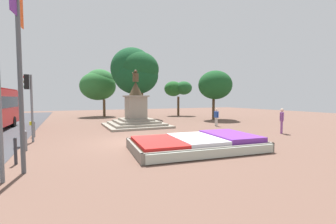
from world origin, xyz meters
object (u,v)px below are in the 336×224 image
statue_monument (136,115)px  kerb_bollard_mid_a (15,150)px  flower_planter (198,143)px  kerb_bollard_mid_b (25,140)px  banner_pole (19,55)px  pedestrian_near_planter (216,116)px  traffic_light_mid_block (29,96)px  pedestrian_crossing_plaza (282,119)px  kerb_bollard_north (34,129)px

statue_monument → kerb_bollard_mid_a: 11.60m
flower_planter → kerb_bollard_mid_b: (-7.48, 3.11, 0.21)m
banner_pole → pedestrian_near_planter: 15.55m
statue_monument → kerb_bollard_mid_b: size_ratio=5.43×
traffic_light_mid_block → pedestrian_near_planter: (13.78, 1.63, -1.70)m
pedestrian_near_planter → kerb_bollard_mid_a: 15.07m
flower_planter → kerb_bollard_mid_a: size_ratio=6.34×
banner_pole → kerb_bollard_mid_a: banner_pole is taller
flower_planter → banner_pole: banner_pole is taller
banner_pole → kerb_bollard_mid_a: 3.54m
kerb_bollard_mid_b → pedestrian_near_planter: bearing=15.8°
pedestrian_crossing_plaza → kerb_bollard_mid_a: size_ratio=1.72×
statue_monument → banner_pole: banner_pole is taller
pedestrian_crossing_plaza → kerb_bollard_north: pedestrian_crossing_plaza is taller
statue_monument → kerb_bollard_mid_b: statue_monument is taller
statue_monument → pedestrian_crossing_plaza: bearing=-44.9°
traffic_light_mid_block → pedestrian_crossing_plaza: traffic_light_mid_block is taller
traffic_light_mid_block → kerb_bollard_mid_b: traffic_light_mid_block is taller
pedestrian_crossing_plaza → kerb_bollard_mid_b: size_ratio=1.83×
kerb_bollard_mid_b → kerb_bollard_north: size_ratio=0.93×
banner_pole → pedestrian_crossing_plaza: size_ratio=3.97×
statue_monument → pedestrian_near_planter: (6.45, -2.76, -0.12)m
pedestrian_crossing_plaza → kerb_bollard_mid_a: pedestrian_crossing_plaza is taller
pedestrian_near_planter → pedestrian_crossing_plaza: bearing=-73.0°
pedestrian_near_planter → kerb_bollard_mid_a: (-13.70, -6.28, -0.35)m
kerb_bollard_mid_b → kerb_bollard_north: (-0.12, 4.12, 0.04)m
banner_pole → kerb_bollard_north: 8.46m
traffic_light_mid_block → statue_monument: bearing=30.9°
banner_pole → kerb_bollard_mid_b: size_ratio=7.27×
kerb_bollard_mid_a → kerb_bollard_mid_b: kerb_bollard_mid_a is taller
kerb_bollard_mid_b → kerb_bollard_north: 4.13m
kerb_bollard_north → traffic_light_mid_block: bearing=-88.2°
flower_planter → kerb_bollard_mid_a: bearing=174.4°
traffic_light_mid_block → kerb_bollard_mid_b: 3.07m
flower_planter → kerb_bollard_north: 10.49m
banner_pole → pedestrian_crossing_plaza: bearing=8.7°
kerb_bollard_mid_b → kerb_bollard_mid_a: bearing=-89.4°
traffic_light_mid_block → pedestrian_near_planter: traffic_light_mid_block is taller
statue_monument → banner_pole: 12.68m
flower_planter → kerb_bollard_north: bearing=136.4°
flower_planter → statue_monument: size_ratio=1.24×
pedestrian_near_planter → pedestrian_crossing_plaza: (1.61, -5.26, 0.14)m
statue_monument → kerb_bollard_mid_b: bearing=-137.6°
flower_planter → statue_monument: 9.79m
traffic_light_mid_block → kerb_bollard_mid_b: size_ratio=3.93×
kerb_bollard_mid_a → kerb_bollard_north: 6.51m
kerb_bollard_mid_a → flower_planter: bearing=-5.6°
statue_monument → flower_planter: bearing=-88.8°
banner_pole → pedestrian_near_planter: size_ratio=4.51×
banner_pole → kerb_bollard_mid_a: (-0.43, 1.27, -3.28)m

